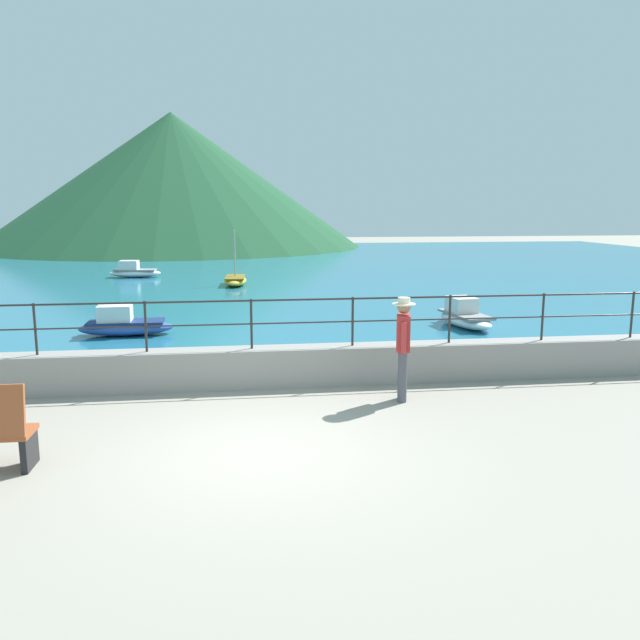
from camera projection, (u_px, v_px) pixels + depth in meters
The scene contains 10 objects.
ground_plane at pixel (260, 453), 8.38m from camera, with size 120.00×120.00×0.00m, color gray.
promenade_wall at pixel (252, 367), 11.44m from camera, with size 20.00×0.56×0.70m, color gray.
railing at pixel (251, 314), 11.27m from camera, with size 18.44×0.04×0.90m.
lake_water at pixel (239, 268), 33.58m from camera, with size 64.00×44.32×0.06m, color #236B89.
hill_main at pixel (173, 181), 50.78m from camera, with size 30.20×30.20×10.61m, color #1E4C2D.
person_walking at pixel (403, 344), 10.48m from camera, with size 0.38×0.56×1.75m.
boat_0 at pixel (134, 271), 28.79m from camera, with size 2.36×1.07×0.76m.
boat_1 at pixel (235, 280), 25.85m from camera, with size 1.02×2.34×2.27m.
boat_2 at pixel (124, 325), 15.74m from camera, with size 2.32×0.96×0.76m.
boat_3 at pixel (465, 316), 16.91m from camera, with size 1.17×2.39×0.76m.
Camera 1 is at (-0.29, -7.98, 3.21)m, focal length 35.54 mm.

